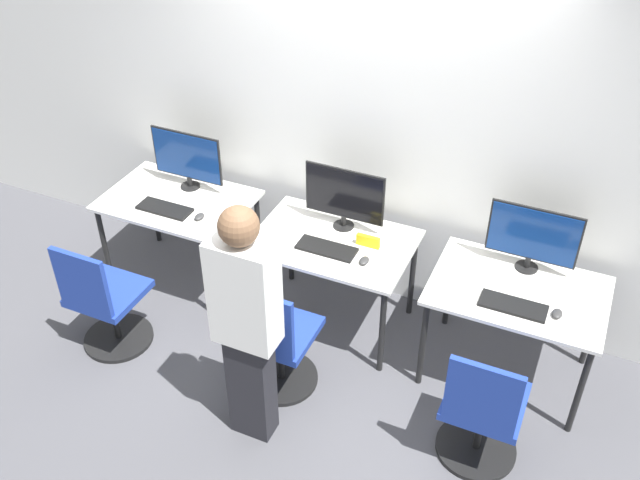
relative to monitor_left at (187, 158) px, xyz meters
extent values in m
plane|color=#4C4C51|center=(1.24, -0.55, -0.97)|extent=(20.00, 20.00, 0.00)
cube|color=silver|center=(1.24, 0.30, 0.43)|extent=(12.00, 0.05, 2.80)
cube|color=silver|center=(0.00, -0.18, -0.26)|extent=(1.06, 0.73, 0.02)
cylinder|color=black|center=(-0.48, -0.50, -0.62)|extent=(0.04, 0.04, 0.70)
cylinder|color=black|center=(0.48, -0.50, -0.62)|extent=(0.04, 0.04, 0.70)
cylinder|color=black|center=(-0.48, 0.13, -0.62)|extent=(0.04, 0.04, 0.70)
cylinder|color=black|center=(0.48, 0.13, -0.62)|extent=(0.04, 0.04, 0.70)
cylinder|color=black|center=(0.00, 0.00, -0.24)|extent=(0.14, 0.14, 0.01)
cylinder|color=black|center=(0.00, 0.00, -0.20)|extent=(0.04, 0.04, 0.08)
cube|color=black|center=(0.00, 0.00, 0.02)|extent=(0.56, 0.01, 0.37)
cube|color=navy|center=(0.00, -0.01, 0.02)|extent=(0.54, 0.01, 0.35)
cube|color=black|center=(0.00, -0.34, -0.24)|extent=(0.40, 0.16, 0.02)
ellipsoid|color=#333333|center=(0.28, -0.33, -0.23)|extent=(0.06, 0.09, 0.03)
cylinder|color=black|center=(-0.06, -0.98, -0.96)|extent=(0.48, 0.48, 0.03)
cylinder|color=black|center=(-0.06, -0.98, -0.75)|extent=(0.04, 0.04, 0.38)
cube|color=navy|center=(-0.06, -0.98, -0.54)|extent=(0.44, 0.44, 0.05)
cube|color=navy|center=(-0.06, -1.18, -0.29)|extent=(0.40, 0.04, 0.44)
cube|color=silver|center=(1.24, -0.18, -0.26)|extent=(1.06, 0.73, 0.02)
cylinder|color=black|center=(0.76, -0.50, -0.62)|extent=(0.04, 0.04, 0.70)
cylinder|color=black|center=(1.72, -0.50, -0.62)|extent=(0.04, 0.04, 0.70)
cylinder|color=black|center=(0.76, 0.13, -0.62)|extent=(0.04, 0.04, 0.70)
cylinder|color=black|center=(1.72, 0.13, -0.62)|extent=(0.04, 0.04, 0.70)
cylinder|color=black|center=(1.24, -0.01, -0.24)|extent=(0.14, 0.14, 0.01)
cylinder|color=black|center=(1.24, -0.01, -0.20)|extent=(0.04, 0.04, 0.08)
cube|color=black|center=(1.24, 0.00, 0.02)|extent=(0.56, 0.01, 0.37)
cube|color=black|center=(1.24, -0.01, 0.02)|extent=(0.54, 0.01, 0.35)
cube|color=black|center=(1.24, -0.30, -0.24)|extent=(0.40, 0.16, 0.02)
ellipsoid|color=#333333|center=(1.51, -0.32, -0.23)|extent=(0.06, 0.09, 0.03)
cylinder|color=black|center=(1.16, -0.85, -0.96)|extent=(0.48, 0.48, 0.03)
cylinder|color=black|center=(1.16, -0.85, -0.75)|extent=(0.04, 0.04, 0.38)
cube|color=navy|center=(1.16, -0.85, -0.54)|extent=(0.44, 0.44, 0.05)
cube|color=navy|center=(1.16, -1.05, -0.29)|extent=(0.40, 0.04, 0.44)
cube|color=#232328|center=(1.19, -1.27, -0.59)|extent=(0.25, 0.16, 0.76)
cube|color=white|center=(1.19, -1.27, 0.12)|extent=(0.36, 0.20, 0.66)
sphere|color=brown|center=(1.19, -1.27, 0.56)|extent=(0.21, 0.21, 0.21)
cube|color=silver|center=(2.48, -0.18, -0.26)|extent=(1.06, 0.73, 0.02)
cylinder|color=black|center=(1.99, -0.50, -0.62)|extent=(0.04, 0.04, 0.70)
cylinder|color=black|center=(2.96, -0.50, -0.62)|extent=(0.04, 0.04, 0.70)
cylinder|color=black|center=(1.99, 0.13, -0.62)|extent=(0.04, 0.04, 0.70)
cylinder|color=black|center=(2.96, 0.13, -0.62)|extent=(0.04, 0.04, 0.70)
cylinder|color=black|center=(2.48, 0.05, -0.24)|extent=(0.14, 0.14, 0.01)
cylinder|color=black|center=(2.48, 0.05, -0.20)|extent=(0.04, 0.04, 0.08)
cube|color=black|center=(2.48, 0.05, 0.02)|extent=(0.56, 0.01, 0.37)
cube|color=navy|center=(2.48, 0.04, 0.02)|extent=(0.54, 0.01, 0.35)
cube|color=black|center=(2.48, -0.36, -0.24)|extent=(0.40, 0.16, 0.02)
ellipsoid|color=#333333|center=(2.73, -0.33, -0.23)|extent=(0.06, 0.09, 0.03)
cylinder|color=black|center=(2.47, -0.88, -0.96)|extent=(0.48, 0.48, 0.03)
cylinder|color=black|center=(2.47, -0.88, -0.75)|extent=(0.04, 0.04, 0.38)
cube|color=navy|center=(2.47, -0.88, -0.54)|extent=(0.44, 0.44, 0.05)
cube|color=navy|center=(2.47, -1.08, -0.29)|extent=(0.40, 0.04, 0.44)
cube|color=yellow|center=(1.47, -0.15, -0.21)|extent=(0.16, 0.03, 0.08)
camera|label=1|loc=(2.72, -3.72, 2.59)|focal=40.00mm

